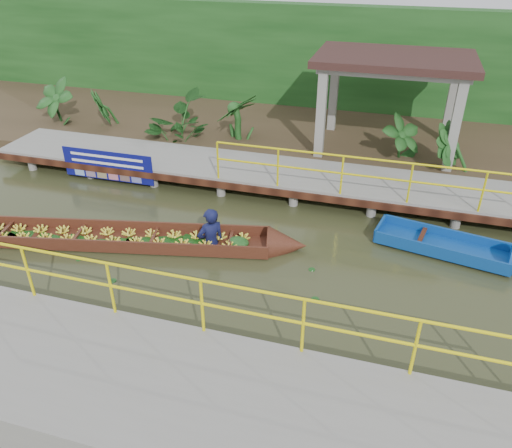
# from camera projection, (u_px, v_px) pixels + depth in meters

# --- Properties ---
(ground) EXTENTS (80.00, 80.00, 0.00)m
(ground) POSITION_uv_depth(u_px,v_px,m) (222.00, 254.00, 11.05)
(ground) COLOR #2C2F17
(ground) RESTS_ON ground
(land_strip) EXTENTS (30.00, 8.00, 0.45)m
(land_strip) POSITION_uv_depth(u_px,v_px,m) (296.00, 132.00, 17.14)
(land_strip) COLOR #382B1C
(land_strip) RESTS_ON ground
(far_dock) EXTENTS (16.00, 2.06, 1.66)m
(far_dock) POSITION_uv_depth(u_px,v_px,m) (265.00, 173.00, 13.64)
(far_dock) COLOR gray
(far_dock) RESTS_ON ground
(near_dock) EXTENTS (18.00, 2.40, 1.73)m
(near_dock) POSITION_uv_depth(u_px,v_px,m) (189.00, 404.00, 7.19)
(near_dock) COLOR gray
(near_dock) RESTS_ON ground
(pavilion) EXTENTS (4.40, 3.00, 3.00)m
(pavilion) POSITION_uv_depth(u_px,v_px,m) (394.00, 69.00, 14.10)
(pavilion) COLOR gray
(pavilion) RESTS_ON ground
(foliage_backdrop) EXTENTS (30.00, 0.80, 4.00)m
(foliage_backdrop) POSITION_uv_depth(u_px,v_px,m) (312.00, 63.00, 18.30)
(foliage_backdrop) COLOR #143C13
(foliage_backdrop) RESTS_ON ground
(vendor_boat) EXTENTS (8.70, 2.64, 2.16)m
(vendor_boat) POSITION_uv_depth(u_px,v_px,m) (134.00, 233.00, 11.30)
(vendor_boat) COLOR #3B1C10
(vendor_boat) RESTS_ON ground
(moored_blue_boat) EXTENTS (3.46, 1.50, 0.80)m
(moored_blue_boat) POSITION_uv_depth(u_px,v_px,m) (481.00, 255.00, 10.77)
(moored_blue_boat) COLOR navy
(moored_blue_boat) RESTS_ON ground
(blue_banner) EXTENTS (2.75, 0.04, 0.86)m
(blue_banner) POSITION_uv_depth(u_px,v_px,m) (108.00, 166.00, 13.85)
(blue_banner) COLOR navy
(blue_banner) RESTS_ON ground
(tropical_plants) EXTENTS (14.12, 1.12, 1.40)m
(tropical_plants) POSITION_uv_depth(u_px,v_px,m) (226.00, 121.00, 15.28)
(tropical_plants) COLOR #143C13
(tropical_plants) RESTS_ON ground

